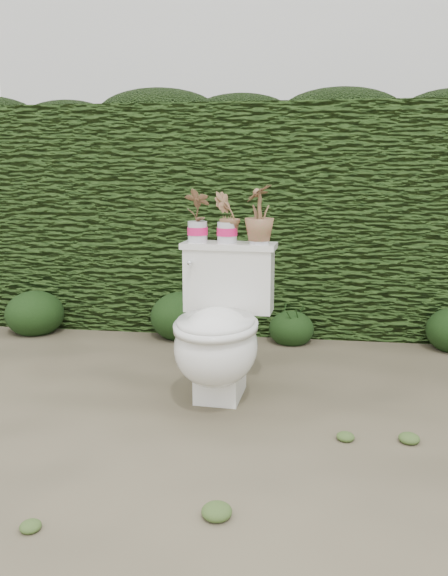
# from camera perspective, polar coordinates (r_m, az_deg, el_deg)

# --- Properties ---
(ground) EXTENTS (60.00, 60.00, 0.00)m
(ground) POSITION_cam_1_polar(r_m,az_deg,el_deg) (2.98, -1.25, -10.90)
(ground) COLOR #72684E
(ground) RESTS_ON ground
(hedge) EXTENTS (8.00, 1.00, 1.60)m
(hedge) POSITION_cam_1_polar(r_m,az_deg,el_deg) (4.35, 2.17, 7.14)
(hedge) COLOR #34541C
(hedge) RESTS_ON ground
(house_wall) EXTENTS (8.00, 3.50, 4.00)m
(house_wall) POSITION_cam_1_polar(r_m,az_deg,el_deg) (8.75, 9.51, 17.12)
(house_wall) COLOR silver
(house_wall) RESTS_ON ground
(toilet) EXTENTS (0.51, 0.71, 0.78)m
(toilet) POSITION_cam_1_polar(r_m,az_deg,el_deg) (2.84, -0.45, -4.41)
(toilet) COLOR white
(toilet) RESTS_ON ground
(potted_plant_left) EXTENTS (0.16, 0.13, 0.27)m
(potted_plant_left) POSITION_cam_1_polar(r_m,az_deg,el_deg) (3.01, -2.72, 7.25)
(potted_plant_left) COLOR #2B7323
(potted_plant_left) RESTS_ON toilet
(potted_plant_center) EXTENTS (0.17, 0.16, 0.25)m
(potted_plant_center) POSITION_cam_1_polar(r_m,az_deg,el_deg) (2.98, 0.32, 7.05)
(potted_plant_center) COLOR #2B7323
(potted_plant_center) RESTS_ON toilet
(potted_plant_right) EXTENTS (0.20, 0.20, 0.29)m
(potted_plant_right) POSITION_cam_1_polar(r_m,az_deg,el_deg) (2.94, 3.63, 7.35)
(potted_plant_right) COLOR #2B7323
(potted_plant_right) RESTS_ON toilet
(liriope_clump_1) EXTENTS (0.42, 0.42, 0.33)m
(liriope_clump_1) POSITION_cam_1_polar(r_m,az_deg,el_deg) (4.29, -18.69, -2.10)
(liriope_clump_1) COLOR #1E3813
(liriope_clump_1) RESTS_ON ground
(liriope_clump_2) EXTENTS (0.43, 0.43, 0.35)m
(liriope_clump_2) POSITION_cam_1_polar(r_m,az_deg,el_deg) (3.97, -4.37, -2.49)
(liriope_clump_2) COLOR #1E3813
(liriope_clump_2) RESTS_ON ground
(liriope_clump_3) EXTENTS (0.31, 0.31, 0.25)m
(liriope_clump_3) POSITION_cam_1_polar(r_m,az_deg,el_deg) (3.86, 6.86, -3.72)
(liriope_clump_3) COLOR #1E3813
(liriope_clump_3) RESTS_ON ground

